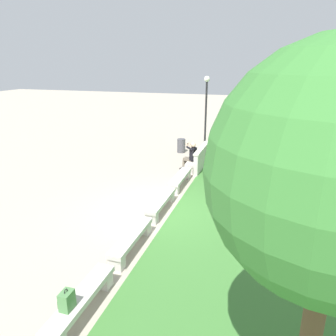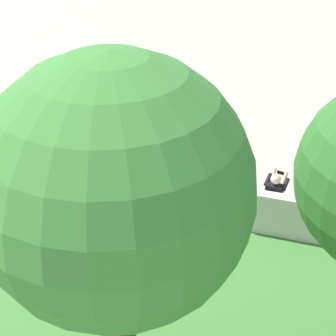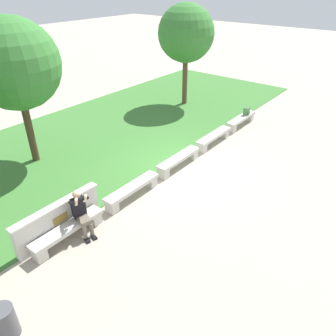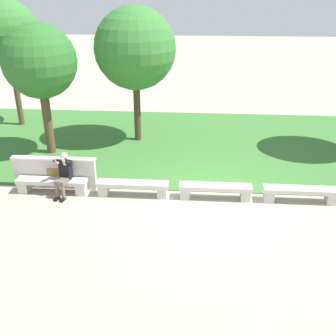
# 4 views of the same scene
# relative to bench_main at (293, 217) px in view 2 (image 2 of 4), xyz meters

# --- Properties ---
(ground_plane) EXTENTS (80.00, 80.00, 0.00)m
(ground_plane) POSITION_rel_bench_main_xyz_m (4.91, 0.00, -0.30)
(ground_plane) COLOR #A89E8C
(bench_main) EXTENTS (2.13, 0.40, 0.45)m
(bench_main) POSITION_rel_bench_main_xyz_m (0.00, 0.00, 0.00)
(bench_main) COLOR beige
(bench_main) RESTS_ON ground
(bench_near) EXTENTS (2.13, 0.40, 0.45)m
(bench_near) POSITION_rel_bench_main_xyz_m (2.46, 0.00, 0.00)
(bench_near) COLOR beige
(bench_near) RESTS_ON ground
(bench_mid) EXTENTS (2.13, 0.40, 0.45)m
(bench_mid) POSITION_rel_bench_main_xyz_m (4.91, 0.00, 0.00)
(bench_mid) COLOR beige
(bench_mid) RESTS_ON ground
(backrest_wall_with_plaque) EXTENTS (2.61, 0.24, 1.01)m
(backrest_wall_with_plaque) POSITION_rel_bench_main_xyz_m (-0.00, 0.34, 0.21)
(backrest_wall_with_plaque) COLOR beige
(backrest_wall_with_plaque) RESTS_ON ground
(person_photographer) EXTENTS (0.53, 0.77, 1.32)m
(person_photographer) POSITION_rel_bench_main_xyz_m (0.44, -0.08, 0.43)
(person_photographer) COLOR black
(person_photographer) RESTS_ON ground
(tree_far_back) EXTENTS (3.04, 3.04, 5.13)m
(tree_far_back) POSITION_rel_bench_main_xyz_m (1.95, 4.61, 3.29)
(tree_far_back) COLOR #4C3826
(tree_far_back) RESTS_ON ground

